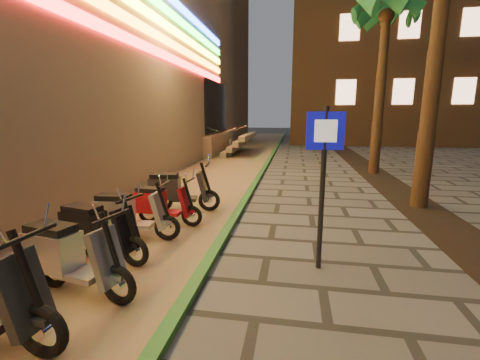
% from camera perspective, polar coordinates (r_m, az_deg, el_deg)
% --- Properties ---
extents(parking_strip, '(3.40, 60.00, 0.01)m').
position_cam_1_polar(parking_strip, '(12.25, -4.63, 0.48)').
color(parking_strip, '#8C7251').
rests_on(parking_strip, ground).
extents(green_curb, '(0.18, 60.00, 0.10)m').
position_cam_1_polar(green_curb, '(11.94, 3.30, 0.43)').
color(green_curb, '#296827').
rests_on(green_curb, ground).
extents(planting_strip, '(1.20, 40.00, 0.02)m').
position_cam_1_polar(planting_strip, '(7.74, 33.98, -8.02)').
color(planting_strip, black).
rests_on(planting_strip, ground).
extents(apartment_block, '(18.00, 16.06, 25.00)m').
position_cam_1_polar(apartment_block, '(36.19, 25.96, 26.72)').
color(apartment_block, brown).
rests_on(apartment_block, ground).
extents(palm_d, '(2.97, 3.02, 7.16)m').
position_cam_1_polar(palm_d, '(14.48, 24.58, 24.95)').
color(palm_d, '#472D19').
rests_on(palm_d, ground).
extents(pedestrian_sign, '(0.54, 0.11, 2.45)m').
position_cam_1_polar(pedestrian_sign, '(4.83, 14.62, 2.26)').
color(pedestrian_sign, black).
rests_on(pedestrian_sign, ground).
extents(scooter_6, '(1.70, 0.76, 1.20)m').
position_cam_1_polar(scooter_6, '(4.87, -28.28, -11.78)').
color(scooter_6, black).
rests_on(scooter_6, ground).
extents(scooter_7, '(1.63, 0.75, 1.15)m').
position_cam_1_polar(scooter_7, '(5.77, -24.30, -8.08)').
color(scooter_7, black).
rests_on(scooter_7, ground).
extents(scooter_8, '(1.61, 0.57, 1.14)m').
position_cam_1_polar(scooter_8, '(6.45, -19.40, -5.77)').
color(scooter_8, black).
rests_on(scooter_8, ground).
extents(scooter_9, '(1.49, 0.52, 1.05)m').
position_cam_1_polar(scooter_9, '(7.12, -13.97, -4.15)').
color(scooter_9, black).
rests_on(scooter_9, ground).
extents(scooter_10, '(1.74, 0.71, 1.22)m').
position_cam_1_polar(scooter_10, '(8.01, -11.38, -1.76)').
color(scooter_10, black).
rests_on(scooter_10, ground).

